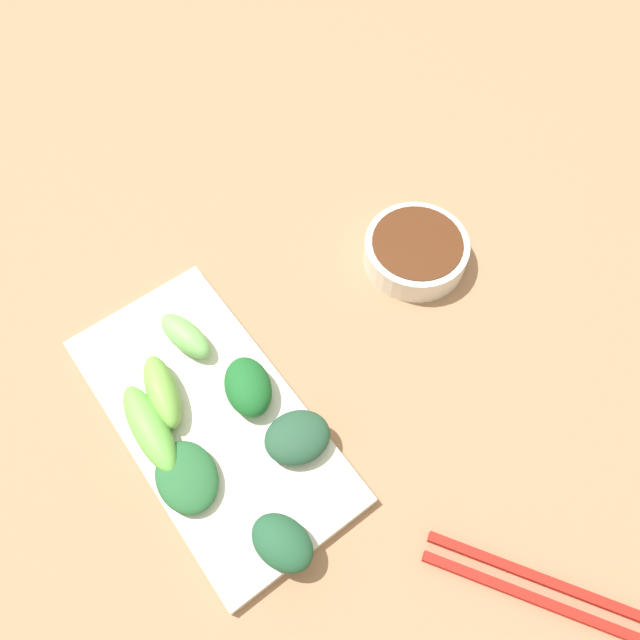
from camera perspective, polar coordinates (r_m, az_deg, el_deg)
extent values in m
cube|color=#9F6F50|center=(0.64, -0.80, -2.62)|extent=(2.10, 2.10, 0.02)
cylinder|color=silver|center=(0.67, 8.59, 6.10)|extent=(0.11, 0.11, 0.03)
cylinder|color=#4F2815|center=(0.67, 8.66, 6.43)|extent=(0.09, 0.09, 0.02)
cube|color=silver|center=(0.60, -9.74, -8.70)|extent=(0.15, 0.30, 0.01)
ellipsoid|color=#71B15B|center=(0.62, -12.00, -1.40)|extent=(0.04, 0.07, 0.02)
ellipsoid|color=#1A5C26|center=(0.58, -6.49, -5.99)|extent=(0.06, 0.07, 0.03)
ellipsoid|color=#6FA743|center=(0.60, -13.99, -6.26)|extent=(0.05, 0.08, 0.03)
ellipsoid|color=#234A33|center=(0.56, -2.05, -10.50)|extent=(0.07, 0.06, 0.02)
ellipsoid|color=#68B647|center=(0.58, -15.05, -9.40)|extent=(0.04, 0.09, 0.03)
ellipsoid|color=#255C31|center=(0.57, -11.89, -13.64)|extent=(0.06, 0.07, 0.02)
ellipsoid|color=#204E31|center=(0.54, -3.41, -19.35)|extent=(0.05, 0.06, 0.03)
cube|color=red|center=(0.59, 21.18, -21.57)|extent=(0.13, 0.20, 0.01)
cube|color=red|center=(0.59, 20.88, -23.12)|extent=(0.13, 0.20, 0.01)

